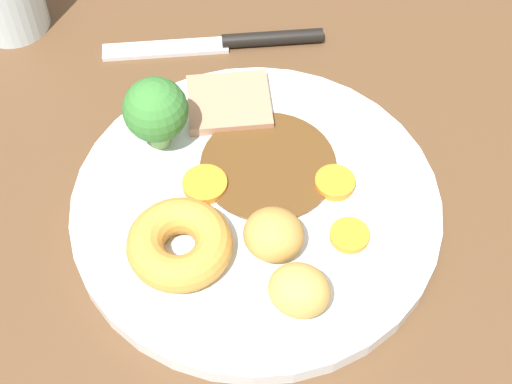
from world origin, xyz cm
name	(u,v)px	position (x,y,z in cm)	size (l,w,h in cm)	color
dining_table	(233,235)	(0.00, 0.00, 1.80)	(120.00, 84.00, 3.60)	brown
dinner_plate	(256,206)	(0.51, -1.81, 4.30)	(26.00, 26.00, 1.40)	white
gravy_pool	(268,165)	(3.33, -3.22, 5.15)	(9.87, 9.87, 0.30)	#563819
meat_slice_main	(229,102)	(9.59, -1.34, 5.40)	(6.25, 5.62, 0.80)	tan
yorkshire_pudding	(180,244)	(-2.92, 3.88, 6.24)	(7.01, 7.01, 2.49)	#C68938
roast_potato_left	(299,290)	(-7.84, -3.05, 6.66)	(3.99, 3.55, 3.31)	tan
roast_potato_right	(274,235)	(-3.51, -2.26, 6.63)	(3.84, 4.05, 3.27)	#BC8C42
carrot_coin_front	(349,235)	(-3.64, -7.47, 5.27)	(2.70, 2.70, 0.55)	orange
carrot_coin_back	(335,183)	(0.79, -7.53, 5.33)	(2.86, 2.86, 0.65)	orange
carrot_coin_side	(205,184)	(2.28, 1.54, 5.31)	(3.18, 3.18, 0.62)	orange
broccoli_floret	(156,111)	(6.95, 4.21, 8.44)	(4.68, 4.68, 5.89)	#8CB766
knife	(233,42)	(17.47, -2.90, 4.05)	(2.99, 18.56, 1.20)	black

